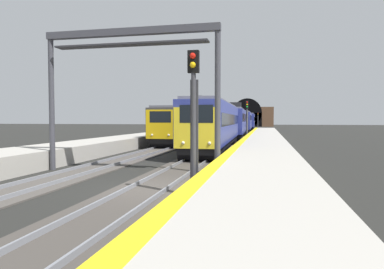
# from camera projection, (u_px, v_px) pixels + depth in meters

# --- Properties ---
(ground_plane) EXTENTS (320.00, 320.00, 0.00)m
(ground_plane) POSITION_uv_depth(u_px,v_px,m) (151.00, 190.00, 13.22)
(ground_plane) COLOR black
(platform_right) EXTENTS (112.00, 3.65, 1.02)m
(platform_right) POSITION_uv_depth(u_px,v_px,m) (259.00, 181.00, 12.36)
(platform_right) COLOR #ADA89E
(platform_right) RESTS_ON ground_plane
(platform_right_edge_strip) EXTENTS (112.00, 0.50, 0.01)m
(platform_right_edge_strip) POSITION_uv_depth(u_px,v_px,m) (215.00, 165.00, 12.66)
(platform_right_edge_strip) COLOR yellow
(platform_right_edge_strip) RESTS_ON platform_right
(track_main_line) EXTENTS (160.00, 2.94, 0.21)m
(track_main_line) POSITION_uv_depth(u_px,v_px,m) (151.00, 189.00, 13.22)
(track_main_line) COLOR #423D38
(track_main_line) RESTS_ON ground_plane
(track_adjacent_line) EXTENTS (160.00, 2.75, 0.21)m
(track_adjacent_line) POSITION_uv_depth(u_px,v_px,m) (39.00, 184.00, 14.23)
(track_adjacent_line) COLOR #4C4742
(track_adjacent_line) RESTS_ON ground_plane
(train_main_approaching) EXTENTS (75.13, 3.34, 5.01)m
(train_main_approaching) POSITION_uv_depth(u_px,v_px,m) (240.00, 121.00, 57.28)
(train_main_approaching) COLOR navy
(train_main_approaching) RESTS_ON ground_plane
(train_adjacent_platform) EXTENTS (41.92, 2.87, 4.82)m
(train_adjacent_platform) POSITION_uv_depth(u_px,v_px,m) (203.00, 122.00, 50.84)
(train_adjacent_platform) COLOR #333338
(train_adjacent_platform) RESTS_ON ground_plane
(railway_signal_near) EXTENTS (0.39, 0.38, 5.02)m
(railway_signal_near) POSITION_uv_depth(u_px,v_px,m) (194.00, 112.00, 11.78)
(railway_signal_near) COLOR #38383D
(railway_signal_near) RESTS_ON ground_plane
(railway_signal_mid) EXTENTS (0.39, 0.38, 5.07)m
(railway_signal_mid) POSITION_uv_depth(u_px,v_px,m) (247.00, 116.00, 44.47)
(railway_signal_mid) COLOR #4C4C54
(railway_signal_mid) RESTS_ON ground_plane
(railway_signal_far) EXTENTS (0.39, 0.38, 4.65)m
(railway_signal_far) POSITION_uv_depth(u_px,v_px,m) (258.00, 119.00, 102.93)
(railway_signal_far) COLOR #38383D
(railway_signal_far) RESTS_ON ground_plane
(overhead_signal_gantry) EXTENTS (0.70, 9.12, 7.22)m
(overhead_signal_gantry) POSITION_uv_depth(u_px,v_px,m) (130.00, 63.00, 17.29)
(overhead_signal_gantry) COLOR #3F3F47
(overhead_signal_gantry) RESTS_ON ground_plane
(tunnel_portal) EXTENTS (2.45, 18.53, 10.38)m
(tunnel_portal) POSITION_uv_depth(u_px,v_px,m) (247.00, 117.00, 124.91)
(tunnel_portal) COLOR brown
(tunnel_portal) RESTS_ON ground_plane
(catenary_mast_near) EXTENTS (0.22, 2.22, 8.29)m
(catenary_mast_near) POSITION_uv_depth(u_px,v_px,m) (192.00, 112.00, 73.31)
(catenary_mast_near) COLOR #595B60
(catenary_mast_near) RESTS_ON ground_plane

